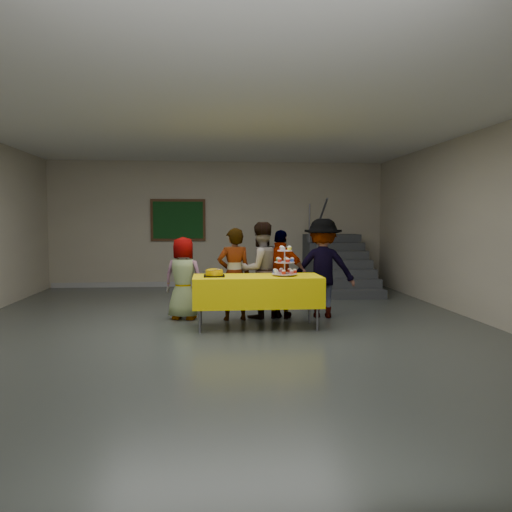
{
  "coord_description": "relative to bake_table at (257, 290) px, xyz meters",
  "views": [
    {
      "loc": [
        -0.2,
        -7.08,
        1.57
      ],
      "look_at": [
        0.48,
        0.39,
        1.05
      ],
      "focal_mm": 35.0,
      "sensor_mm": 36.0,
      "label": 1
    }
  ],
  "objects": [
    {
      "name": "schoolchild_d",
      "position": [
        0.45,
        0.67,
        0.16
      ],
      "size": [
        0.91,
        0.64,
        1.43
      ],
      "primitive_type": "imported",
      "rotation": [
        0.0,
        0.0,
        2.75
      ],
      "color": "slate",
      "rests_on": "ground"
    },
    {
      "name": "schoolchild_b",
      "position": [
        -0.31,
        0.6,
        0.18
      ],
      "size": [
        0.58,
        0.43,
        1.47
      ],
      "primitive_type": "imported",
      "rotation": [
        0.0,
        0.0,
        3.3
      ],
      "color": "slate",
      "rests_on": "ground"
    },
    {
      "name": "schoolchild_a",
      "position": [
        -1.12,
        0.76,
        0.11
      ],
      "size": [
        0.74,
        0.59,
        1.32
      ],
      "primitive_type": "imported",
      "rotation": [
        0.0,
        0.0,
        2.85
      ],
      "color": "slate",
      "rests_on": "ground"
    },
    {
      "name": "bear_cake",
      "position": [
        -0.63,
        -0.01,
        0.27
      ],
      "size": [
        0.32,
        0.36,
        0.12
      ],
      "color": "black",
      "rests_on": "bake_table"
    },
    {
      "name": "schoolchild_e",
      "position": [
        1.15,
        0.72,
        0.25
      ],
      "size": [
        1.14,
        0.79,
        1.62
      ],
      "primitive_type": "imported",
      "rotation": [
        0.0,
        0.0,
        2.95
      ],
      "color": "slate",
      "rests_on": "ground"
    },
    {
      "name": "staircase",
      "position": [
        2.22,
        3.94,
        -0.07
      ],
      "size": [
        1.3,
        2.4,
        2.04
      ],
      "color": "#424447",
      "rests_on": "ground"
    },
    {
      "name": "bake_table",
      "position": [
        0.0,
        0.0,
        0.0
      ],
      "size": [
        1.88,
        0.78,
        0.77
      ],
      "color": "#595960",
      "rests_on": "ground"
    },
    {
      "name": "schoolchild_c",
      "position": [
        0.12,
        0.75,
        0.22
      ],
      "size": [
        0.92,
        0.83,
        1.56
      ],
      "primitive_type": "imported",
      "rotation": [
        0.0,
        0.0,
        3.52
      ],
      "color": "slate",
      "rests_on": "ground"
    },
    {
      "name": "room_shell",
      "position": [
        -0.48,
        -0.17,
        1.57
      ],
      "size": [
        10.0,
        10.04,
        3.02
      ],
      "color": "#4C514C",
      "rests_on": "ground"
    },
    {
      "name": "noticeboard",
      "position": [
        -1.45,
        4.78,
        1.04
      ],
      "size": [
        1.3,
        0.05,
        1.0
      ],
      "color": "#472B16",
      "rests_on": "ground"
    },
    {
      "name": "cupcake_stand",
      "position": [
        0.4,
        -0.01,
        0.38
      ],
      "size": [
        0.38,
        0.38,
        0.44
      ],
      "color": "silver",
      "rests_on": "bake_table"
    }
  ]
}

